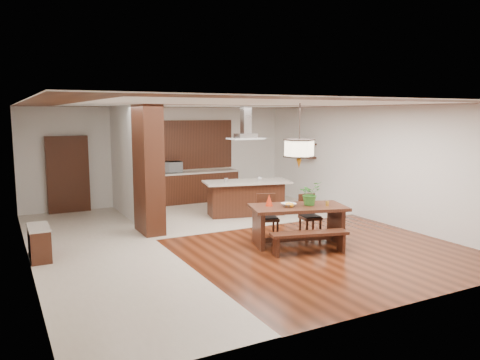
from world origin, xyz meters
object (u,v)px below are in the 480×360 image
dining_chair_right (310,215)px  island_cup (260,179)px  dining_bench (309,243)px  foliage_plant (310,193)px  dining_table (298,216)px  microwave (171,167)px  pendant_lantern (299,136)px  dining_chair_left (268,216)px  hallway_console (39,243)px  range_hood (246,123)px  fruit_bowl (289,205)px  kitchen_island (246,197)px

dining_chair_right → island_cup: bearing=95.0°
dining_bench → foliage_plant: 1.14m
dining_table → microwave: size_ratio=3.57×
dining_bench → pendant_lantern: bearing=73.6°
dining_chair_left → microwave: (-0.53, 4.70, 0.64)m
hallway_console → range_hood: 5.89m
dining_table → dining_bench: (-0.20, -0.67, -0.38)m
island_cup → pendant_lantern: bearing=-104.7°
foliage_plant → microwave: foliage_plant is taller
dining_table → microwave: bearing=98.7°
microwave → dining_chair_left: bearing=-79.5°
dining_chair_right → microwave: microwave is taller
dining_chair_left → dining_table: bearing=-50.3°
fruit_bowl → kitchen_island: bearing=78.4°
dining_table → fruit_bowl: 0.33m
hallway_console → dining_chair_left: 4.60m
pendant_lantern → kitchen_island: size_ratio=0.54×
foliage_plant → island_cup: 2.99m
kitchen_island → island_cup: size_ratio=20.91×
dining_chair_left → kitchen_island: (0.69, 2.28, -0.00)m
dining_table → island_cup: bearing=75.3°
hallway_console → range_hood: bearing=17.2°
dining_bench → fruit_bowl: 0.95m
island_cup → dining_table: bearing=-104.7°
dining_table → range_hood: (0.39, 2.99, 1.87)m
dining_bench → foliage_plant: bearing=54.1°
pendant_lantern → island_cup: 3.26m
fruit_bowl → dining_bench: bearing=-88.8°
dining_chair_right → range_hood: (-0.24, 2.56, 2.01)m
dining_chair_right → microwave: 5.22m
hallway_console → dining_chair_right: dining_chair_right is taller
dining_chair_left → dining_chair_right: (0.93, -0.27, -0.02)m
hallway_console → dining_bench: (4.65, -2.05, -0.10)m
pendant_lantern → range_hood: (0.39, 2.99, 0.22)m
dining_chair_right → foliage_plant: bearing=-120.4°
dining_bench → island_cup: size_ratio=13.28×
hallway_console → island_cup: bearing=15.2°
hallway_console → pendant_lantern: 5.40m
dining_table → island_cup: (0.76, 2.90, 0.38)m
dining_chair_left → range_hood: size_ratio=1.06×
dining_bench → island_cup: 3.78m
microwave → dining_bench: bearing=-80.0°
hallway_console → foliage_plant: size_ratio=1.78×
fruit_bowl → island_cup: size_ratio=2.51×
foliage_plant → hallway_console: bearing=164.5°
fruit_bowl → range_hood: range_hood is taller
dining_table → dining_chair_right: size_ratio=2.32×
fruit_bowl → pendant_lantern: bearing=-9.4°
dining_bench → dining_table: bearing=73.6°
kitchen_island → hallway_console: bearing=-150.3°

